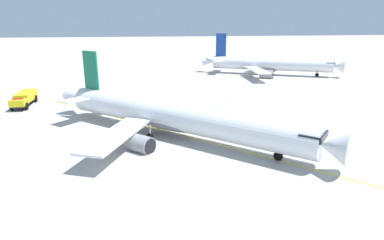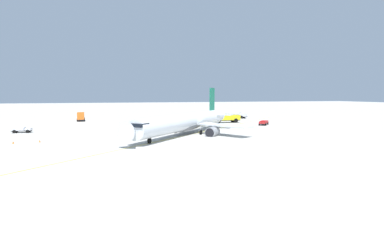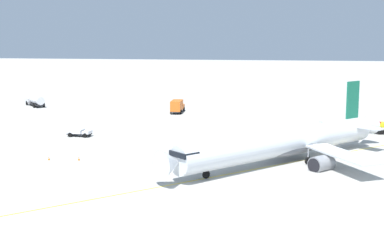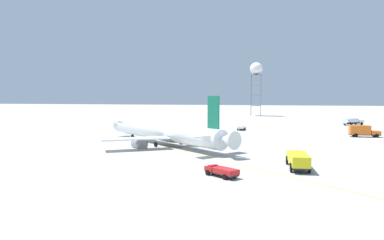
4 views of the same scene
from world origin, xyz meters
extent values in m
plane|color=#ADAAA3|center=(0.00, 0.00, 0.00)|extent=(600.00, 600.00, 0.00)
cylinder|color=silver|center=(-5.98, -1.85, 3.01)|extent=(29.32, 31.72, 3.94)
cone|color=silver|center=(-19.99, -17.28, 3.01)|extent=(4.78, 4.73, 3.74)
cone|color=silver|center=(8.23, 13.79, 3.31)|extent=(5.17, 5.21, 3.35)
cube|color=black|center=(-18.51, -15.65, 3.89)|extent=(4.09, 4.03, 0.70)
ellipsoid|color=slate|center=(-4.66, -0.40, 1.92)|extent=(12.13, 12.85, 2.16)
cube|color=#146B4C|center=(5.64, 10.94, 8.08)|extent=(2.33, 2.53, 6.22)
cube|color=silver|center=(8.05, 8.75, 3.79)|extent=(5.40, 5.24, 0.20)
cube|color=silver|center=(3.23, 13.12, 3.79)|extent=(5.40, 5.24, 0.20)
cube|color=silver|center=(2.38, -5.77, 2.32)|extent=(9.82, 13.85, 0.28)
cube|color=silver|center=(-10.68, 6.09, 2.32)|extent=(14.10, 8.79, 0.28)
cylinder|color=gray|center=(-0.45, -5.82, 0.89)|extent=(4.05, 4.12, 2.35)
cylinder|color=black|center=(-1.63, -7.13, 0.89)|extent=(1.58, 1.46, 2.00)
cylinder|color=gray|center=(-10.46, 3.28, 0.89)|extent=(4.05, 4.12, 2.35)
cylinder|color=black|center=(-11.65, 1.97, 0.89)|extent=(1.58, 1.46, 2.00)
cylinder|color=#9EA0A5|center=(-16.02, -12.90, 1.43)|extent=(0.20, 0.20, 1.77)
cylinder|color=black|center=(-16.02, -12.90, 0.55)|extent=(0.96, 1.02, 1.10)
cylinder|color=#9EA0A5|center=(-2.17, -2.67, 1.43)|extent=(0.20, 0.20, 1.77)
cylinder|color=black|center=(-2.17, -2.67, 0.55)|extent=(0.96, 1.02, 1.10)
cylinder|color=#9EA0A5|center=(-7.15, 1.86, 1.43)|extent=(0.20, 0.20, 1.77)
cylinder|color=black|center=(-7.15, 1.86, 0.55)|extent=(0.96, 1.02, 1.10)
cube|color=#232326|center=(-43.16, 13.81, 0.50)|extent=(4.52, 2.06, 0.20)
cube|color=white|center=(-41.62, 13.68, 0.88)|extent=(1.48, 2.11, 0.55)
cube|color=black|center=(-41.06, 13.63, 0.96)|extent=(0.22, 1.69, 0.31)
cube|color=white|center=(-43.91, 13.87, 0.95)|extent=(3.03, 2.23, 0.70)
cylinder|color=black|center=(-41.54, 14.68, 0.40)|extent=(0.82, 0.34, 0.80)
cylinder|color=black|center=(-41.70, 12.68, 0.40)|extent=(0.82, 0.34, 0.80)
cylinder|color=black|center=(-44.48, 14.92, 0.40)|extent=(0.82, 0.34, 0.80)
cylinder|color=black|center=(-44.64, 12.92, 0.40)|extent=(0.82, 0.34, 0.80)
cube|color=#232326|center=(-30.43, 47.23, 0.60)|extent=(2.13, 7.75, 0.20)
cube|color=orange|center=(-30.47, 49.94, 1.20)|extent=(2.40, 2.35, 1.00)
cube|color=black|center=(-30.49, 50.99, 1.35)|extent=(1.99, 0.11, 0.56)
cube|color=orange|center=(-30.41, 45.97, 1.90)|extent=(2.44, 5.24, 2.40)
cylinder|color=black|center=(-31.65, 49.92, 0.50)|extent=(0.30, 1.00, 1.00)
cylinder|color=black|center=(-29.29, 49.95, 0.50)|extent=(0.30, 1.00, 1.00)
cylinder|color=black|center=(-31.57, 44.74, 0.50)|extent=(0.30, 1.00, 1.00)
cylinder|color=black|center=(-29.21, 44.78, 0.50)|extent=(0.30, 1.00, 1.00)
cube|color=#232326|center=(23.87, 14.42, 0.48)|extent=(4.63, 5.04, 0.20)
cube|color=red|center=(22.69, 13.04, 0.91)|extent=(2.50, 2.46, 0.65)
cube|color=black|center=(22.25, 12.52, 1.00)|extent=(1.30, 1.12, 0.36)
cube|color=red|center=(24.44, 15.09, 0.93)|extent=(3.72, 3.89, 0.70)
cube|color=red|center=(22.69, 13.04, 1.33)|extent=(1.43, 1.34, 0.16)
cylinder|color=black|center=(23.43, 12.40, 0.38)|extent=(0.71, 0.76, 0.76)
cylinder|color=black|center=(21.94, 13.67, 0.38)|extent=(0.71, 0.76, 0.76)
cylinder|color=black|center=(25.69, 15.06, 0.38)|extent=(0.71, 0.76, 0.76)
cylinder|color=black|center=(24.20, 16.32, 0.38)|extent=(0.71, 0.76, 0.76)
cube|color=#232326|center=(16.01, 25.46, 0.80)|extent=(9.43, 2.47, 0.20)
cube|color=yellow|center=(12.53, 25.37, 1.50)|extent=(2.47, 2.67, 1.20)
cube|color=black|center=(11.43, 25.34, 1.68)|extent=(0.14, 2.19, 0.67)
cube|color=yellow|center=(17.31, 25.50, 1.70)|extent=(6.84, 2.79, 1.60)
cube|color=red|center=(12.53, 25.37, 2.20)|extent=(0.65, 1.84, 0.16)
cylinder|color=black|center=(12.77, 24.07, 0.70)|extent=(1.41, 0.32, 1.40)
cylinder|color=black|center=(12.70, 26.68, 0.70)|extent=(1.41, 0.32, 1.40)
cylinder|color=black|center=(19.04, 24.24, 0.70)|extent=(1.41, 0.32, 1.40)
cylinder|color=black|center=(18.97, 26.85, 0.70)|extent=(1.41, 0.32, 1.40)
cube|color=#232326|center=(27.96, 44.03, 0.65)|extent=(7.40, 8.03, 0.20)
cube|color=silver|center=(30.10, 41.59, 1.30)|extent=(3.39, 3.39, 1.10)
cube|color=black|center=(30.82, 40.77, 1.47)|extent=(1.57, 1.39, 0.62)
cylinder|color=silver|center=(27.10, 45.01, 1.81)|extent=(5.74, 6.12, 2.12)
cylinder|color=black|center=(30.91, 42.49, 0.55)|extent=(0.94, 1.01, 1.10)
cylinder|color=black|center=(29.10, 40.90, 0.55)|extent=(0.94, 1.01, 1.10)
cylinder|color=black|center=(26.99, 46.96, 0.55)|extent=(0.94, 1.01, 1.10)
cylinder|color=black|center=(25.18, 45.38, 0.55)|extent=(0.94, 1.01, 1.10)
cube|color=yellow|center=(-10.37, -7.44, 0.00)|extent=(139.08, 133.31, 0.01)
cone|color=orange|center=(-36.45, -5.19, 0.28)|extent=(0.36, 0.36, 0.55)
cylinder|color=white|center=(-36.45, -5.19, 0.30)|extent=(0.22, 0.22, 0.06)
cone|color=orange|center=(-41.03, -5.69, 0.28)|extent=(0.36, 0.36, 0.55)
cylinder|color=white|center=(-41.03, -5.69, 0.30)|extent=(0.22, 0.22, 0.06)
camera|label=1|loc=(-49.92, 2.50, 15.88)|focal=30.68mm
camera|label=2|loc=(-26.30, -74.98, 9.43)|focal=30.65mm
camera|label=3|loc=(-7.08, -85.36, 19.39)|focal=52.80mm
camera|label=4|loc=(74.73, 19.65, 11.61)|focal=34.53mm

